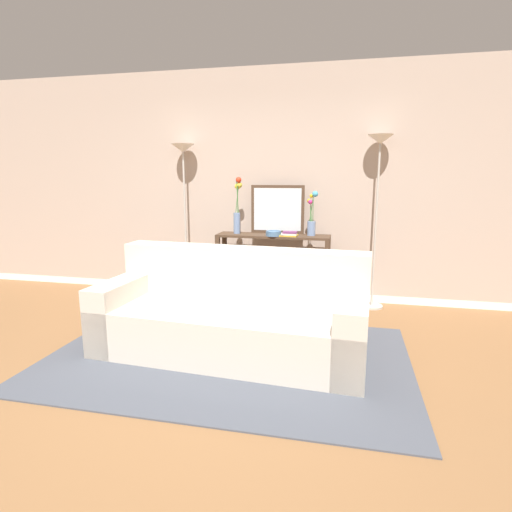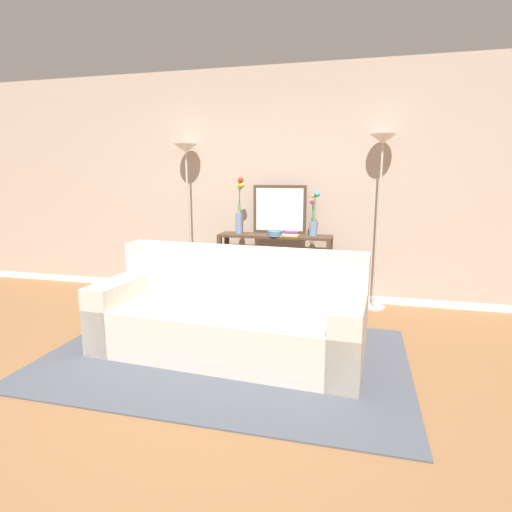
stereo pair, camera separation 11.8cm
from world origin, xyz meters
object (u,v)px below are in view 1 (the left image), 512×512
(console_table, at_px, (273,257))
(vase_tall_flowers, at_px, (237,208))
(couch, at_px, (233,317))
(wall_mirror, at_px, (277,209))
(book_stack, at_px, (289,234))
(floor_lamp_left, at_px, (184,178))
(fruit_bowl, at_px, (273,233))
(book_row_under_console, at_px, (241,297))
(floor_lamp_right, at_px, (379,174))
(vase_short_flowers, at_px, (312,219))

(console_table, xyz_separation_m, vase_tall_flowers, (-0.44, 0.02, 0.57))
(couch, xyz_separation_m, wall_mirror, (0.12, 1.58, 0.82))
(book_stack, bearing_deg, wall_mirror, 129.52)
(wall_mirror, distance_m, vase_tall_flowers, 0.48)
(floor_lamp_left, relative_size, vase_tall_flowers, 2.84)
(couch, bearing_deg, fruit_bowl, 85.18)
(couch, bearing_deg, book_row_under_console, 101.86)
(wall_mirror, distance_m, book_stack, 0.38)
(floor_lamp_right, distance_m, wall_mirror, 1.21)
(floor_lamp_right, relative_size, vase_short_flowers, 3.82)
(console_table, height_order, book_stack, book_stack)
(console_table, height_order, floor_lamp_right, floor_lamp_right)
(vase_tall_flowers, bearing_deg, couch, -76.75)
(floor_lamp_left, distance_m, vase_tall_flowers, 0.79)
(console_table, distance_m, fruit_bowl, 0.31)
(couch, relative_size, vase_short_flowers, 4.55)
(vase_short_flowers, xyz_separation_m, fruit_bowl, (-0.43, -0.12, -0.16))
(couch, relative_size, console_table, 1.75)
(couch, height_order, book_row_under_console, couch)
(book_stack, bearing_deg, book_row_under_console, 172.39)
(fruit_bowl, bearing_deg, vase_tall_flowers, 166.11)
(vase_short_flowers, bearing_deg, console_table, -176.29)
(floor_lamp_left, bearing_deg, fruit_bowl, -9.58)
(floor_lamp_left, xyz_separation_m, vase_tall_flowers, (0.70, -0.08, -0.35))
(floor_lamp_right, bearing_deg, vase_short_flowers, -174.32)
(book_row_under_console, bearing_deg, floor_lamp_left, 172.30)
(book_row_under_console, bearing_deg, wall_mirror, 17.50)
(vase_short_flowers, bearing_deg, fruit_bowl, -163.72)
(vase_tall_flowers, relative_size, fruit_bowl, 3.76)
(wall_mirror, xyz_separation_m, book_stack, (0.18, -0.21, -0.26))
(console_table, xyz_separation_m, floor_lamp_left, (-1.14, 0.10, 0.92))
(console_table, height_order, wall_mirror, wall_mirror)
(wall_mirror, bearing_deg, book_stack, -50.48)
(floor_lamp_right, xyz_separation_m, fruit_bowl, (-1.15, -0.20, -0.67))
(vase_tall_flowers, bearing_deg, book_row_under_console, -23.50)
(book_stack, xyz_separation_m, book_row_under_console, (-0.60, 0.08, -0.81))
(book_row_under_console, bearing_deg, vase_tall_flowers, 156.50)
(couch, distance_m, console_table, 1.47)
(console_table, relative_size, book_stack, 6.28)
(book_row_under_console, bearing_deg, console_table, 0.00)
(console_table, height_order, fruit_bowl, fruit_bowl)
(floor_lamp_left, xyz_separation_m, book_stack, (1.34, -0.18, -0.63))
(floor_lamp_left, relative_size, fruit_bowl, 10.68)
(couch, height_order, floor_lamp_left, floor_lamp_left)
(console_table, xyz_separation_m, book_row_under_console, (-0.40, -0.00, -0.52))
(wall_mirror, height_order, vase_tall_flowers, vase_tall_flowers)
(fruit_bowl, height_order, book_stack, fruit_bowl)
(floor_lamp_right, height_order, vase_tall_flowers, floor_lamp_right)
(fruit_bowl, xyz_separation_m, book_row_under_console, (-0.42, 0.10, -0.82))
(floor_lamp_right, distance_m, fruit_bowl, 1.34)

